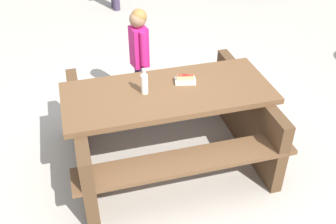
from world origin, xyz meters
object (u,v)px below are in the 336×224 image
object	(u,v)px
soda_bottle	(144,82)
child_in_coat	(139,47)
hotdog_tray	(185,79)
picnic_table	(168,119)

from	to	relation	value
soda_bottle	child_in_coat	distance (m)	0.94
hotdog_tray	child_in_coat	bearing A→B (deg)	110.57
hotdog_tray	child_in_coat	xyz separation A→B (m)	(-0.31, 0.82, -0.05)
picnic_table	child_in_coat	xyz separation A→B (m)	(-0.13, 0.92, 0.28)
picnic_table	soda_bottle	size ratio (longest dim) A/B	8.20
picnic_table	child_in_coat	bearing A→B (deg)	98.11
soda_bottle	child_in_coat	xyz separation A→B (m)	(0.07, 0.92, -0.13)
picnic_table	hotdog_tray	size ratio (longest dim) A/B	9.79
child_in_coat	picnic_table	bearing A→B (deg)	-81.89
soda_bottle	hotdog_tray	distance (m)	0.40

